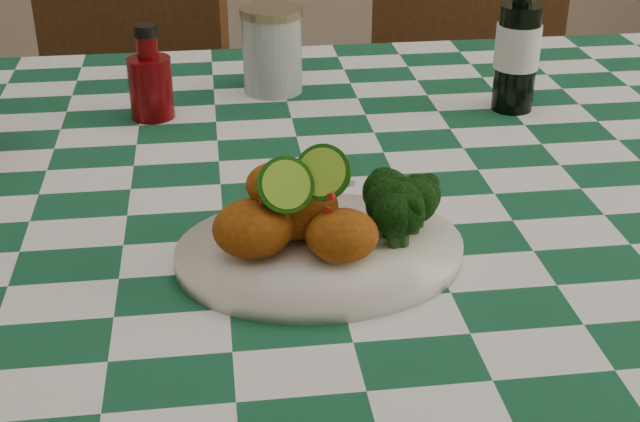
{
  "coord_description": "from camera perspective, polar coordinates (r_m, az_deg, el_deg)",
  "views": [
    {
      "loc": [
        -0.11,
        -0.93,
        1.24
      ],
      "look_at": [
        -0.01,
        -0.19,
        0.84
      ],
      "focal_mm": 50.0,
      "sensor_mm": 36.0,
      "label": 1
    }
  ],
  "objects": [
    {
      "name": "plate",
      "position": [
        0.87,
        0.0,
        -2.67
      ],
      "size": [
        0.29,
        0.23,
        0.02
      ],
      "primitive_type": null,
      "rotation": [
        0.0,
        0.0,
        0.04
      ],
      "color": "white",
      "rests_on": "dining_table"
    },
    {
      "name": "fried_chicken_pile",
      "position": [
        0.85,
        -0.79,
        0.52
      ],
      "size": [
        0.15,
        0.11,
        0.09
      ],
      "primitive_type": null,
      "color": "#9E500F",
      "rests_on": "plate"
    },
    {
      "name": "broccoli_side",
      "position": [
        0.88,
        5.66,
        0.41
      ],
      "size": [
        0.09,
        0.09,
        0.06
      ],
      "primitive_type": null,
      "color": "black",
      "rests_on": "plate"
    },
    {
      "name": "ketchup_bottle",
      "position": [
        1.22,
        -10.86,
        8.73
      ],
      "size": [
        0.06,
        0.06,
        0.13
      ],
      "primitive_type": null,
      "rotation": [
        0.0,
        0.0,
        0.02
      ],
      "color": "#5A0406",
      "rests_on": "dining_table"
    },
    {
      "name": "mason_jar",
      "position": [
        1.3,
        -3.07,
        10.26
      ],
      "size": [
        0.1,
        0.1,
        0.12
      ],
      "primitive_type": null,
      "rotation": [
        0.0,
        0.0,
        -0.08
      ],
      "color": "#B2BCBA",
      "rests_on": "dining_table"
    },
    {
      "name": "beer_bottle",
      "position": [
        1.25,
        12.62,
        11.05
      ],
      "size": [
        0.07,
        0.07,
        0.22
      ],
      "primitive_type": null,
      "rotation": [
        0.0,
        0.0,
        0.13
      ],
      "color": "black",
      "rests_on": "dining_table"
    },
    {
      "name": "wooden_chair_left",
      "position": [
        1.81,
        -13.92,
        1.01
      ],
      "size": [
        0.55,
        0.56,
        0.9
      ],
      "primitive_type": null,
      "rotation": [
        0.0,
        0.0,
        -0.42
      ],
      "color": "#472814",
      "rests_on": "ground"
    },
    {
      "name": "wooden_chair_right",
      "position": [
        1.88,
        8.79,
        2.34
      ],
      "size": [
        0.51,
        0.52,
        0.89
      ],
      "primitive_type": null,
      "rotation": [
        0.0,
        0.0,
        -0.28
      ],
      "color": "#472814",
      "rests_on": "ground"
    }
  ]
}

